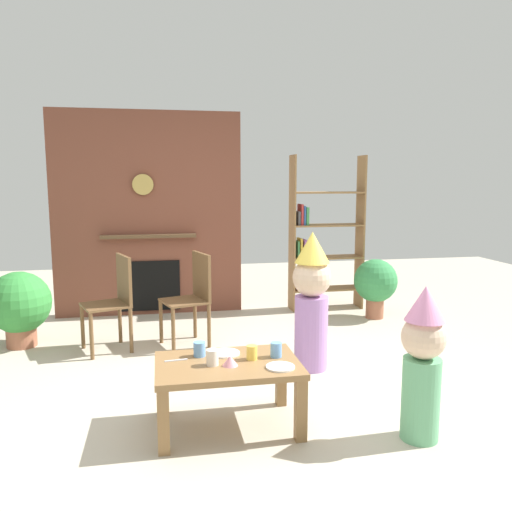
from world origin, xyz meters
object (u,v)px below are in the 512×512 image
at_px(child_with_cone_hat, 423,359).
at_px(potted_plant_tall, 376,283).
at_px(dining_chair_left, 115,297).
at_px(paper_cup_near_left, 199,349).
at_px(coffee_table, 228,374).
at_px(paper_plate_front, 225,353).
at_px(paper_cup_near_right, 252,352).
at_px(dining_chair_middle, 193,293).
at_px(paper_cup_center, 212,357).
at_px(paper_plate_rear, 280,367).
at_px(bookshelf, 321,238).
at_px(birthday_cake_slice, 230,361).
at_px(child_in_pink, 312,297).
at_px(potted_plant_short, 19,305).
at_px(paper_cup_far_left, 276,350).

relative_size(child_with_cone_hat, potted_plant_tall, 1.40).
bearing_deg(dining_chair_left, paper_cup_near_left, 92.74).
xyz_separation_m(coffee_table, paper_plate_front, (0.01, 0.16, 0.08)).
distance_m(paper_cup_near_right, dining_chair_middle, 1.77).
relative_size(paper_cup_near_left, potted_plant_tall, 0.14).
bearing_deg(dining_chair_left, dining_chair_middle, 161.76).
distance_m(paper_cup_near_left, paper_cup_near_right, 0.35).
bearing_deg(paper_cup_near_right, dining_chair_left, 120.07).
bearing_deg(paper_plate_front, dining_chair_left, 117.90).
bearing_deg(paper_cup_near_left, coffee_table, -42.03).
xyz_separation_m(paper_cup_near_right, child_with_cone_hat, (0.99, -0.40, 0.03)).
relative_size(paper_cup_center, dining_chair_left, 0.11).
height_order(paper_cup_near_left, paper_plate_rear, paper_cup_near_left).
distance_m(paper_cup_center, paper_plate_rear, 0.43).
distance_m(bookshelf, paper_plate_front, 3.18).
bearing_deg(paper_plate_rear, birthday_cake_slice, 162.39).
bearing_deg(child_with_cone_hat, coffee_table, -0.00).
bearing_deg(paper_plate_front, paper_cup_center, -118.80).
bearing_deg(paper_plate_front, child_in_pink, 42.25).
bearing_deg(paper_plate_rear, child_with_cone_hat, -14.62).
height_order(coffee_table, child_in_pink, child_in_pink).
xyz_separation_m(paper_plate_front, child_in_pink, (0.83, 0.76, 0.18)).
xyz_separation_m(dining_chair_middle, potted_plant_short, (-1.65, 0.24, -0.10)).
height_order(paper_plate_front, dining_chair_middle, dining_chair_middle).
xyz_separation_m(child_in_pink, potted_plant_short, (-2.59, 1.09, -0.21)).
xyz_separation_m(paper_cup_far_left, potted_plant_short, (-2.08, 1.97, -0.07)).
bearing_deg(bookshelf, dining_chair_middle, -145.90).
distance_m(coffee_table, paper_cup_near_left, 0.26).
xyz_separation_m(paper_plate_front, paper_plate_rear, (0.31, -0.32, 0.00)).
bearing_deg(child_with_cone_hat, paper_cup_far_left, -8.90).
height_order(coffee_table, potted_plant_tall, potted_plant_tall).
bearing_deg(potted_plant_short, bookshelf, 15.02).
bearing_deg(paper_cup_near_left, dining_chair_middle, 87.67).
bearing_deg(paper_cup_center, paper_cup_near_left, 110.10).
xyz_separation_m(paper_cup_center, paper_plate_rear, (0.41, -0.13, -0.04)).
xyz_separation_m(paper_cup_near_left, dining_chair_middle, (0.07, 1.62, 0.02)).
bearing_deg(birthday_cake_slice, potted_plant_short, 130.32).
relative_size(paper_cup_center, paper_plate_front, 0.52).
relative_size(paper_plate_front, paper_plate_rear, 1.08).
bearing_deg(birthday_cake_slice, paper_cup_center, 164.66).
distance_m(paper_plate_front, paper_plate_rear, 0.44).
xyz_separation_m(paper_cup_far_left, paper_plate_front, (-0.32, 0.12, -0.04)).
bearing_deg(dining_chair_left, coffee_table, 95.60).
bearing_deg(paper_cup_center, paper_cup_near_right, 12.39).
xyz_separation_m(bookshelf, dining_chair_left, (-2.39, -1.14, -0.38)).
xyz_separation_m(bookshelf, paper_cup_center, (-1.66, -2.93, -0.40)).
relative_size(coffee_table, paper_cup_center, 9.10).
relative_size(paper_cup_near_right, dining_chair_middle, 0.10).
height_order(child_with_cone_hat, child_in_pink, child_in_pink).
bearing_deg(paper_cup_near_left, dining_chair_left, 112.65).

